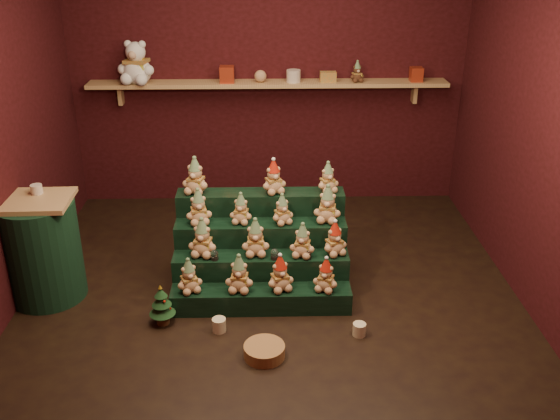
{
  "coord_description": "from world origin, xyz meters",
  "views": [
    {
      "loc": [
        -0.03,
        -4.33,
        2.76
      ],
      "look_at": [
        0.08,
        0.25,
        0.65
      ],
      "focal_mm": 40.0,
      "sensor_mm": 36.0,
      "label": 1
    }
  ],
  "objects_px": {
    "white_bear": "(136,57)",
    "brown_bear": "(357,72)",
    "mug_right": "(359,329)",
    "riser_tier_front": "(261,299)",
    "mug_left": "(219,325)",
    "wicker_basket": "(264,351)",
    "mini_christmas_tree": "(162,305)",
    "snow_globe_c": "(308,254)",
    "snow_globe_a": "(214,255)",
    "snow_globe_b": "(275,254)",
    "side_table": "(42,249)"
  },
  "relations": [
    {
      "from": "wicker_basket",
      "to": "snow_globe_b",
      "type": "bearing_deg",
      "value": 83.52
    },
    {
      "from": "snow_globe_b",
      "to": "brown_bear",
      "type": "height_order",
      "value": "brown_bear"
    },
    {
      "from": "side_table",
      "to": "mini_christmas_tree",
      "type": "relative_size",
      "value": 2.55
    },
    {
      "from": "snow_globe_c",
      "to": "side_table",
      "type": "height_order",
      "value": "side_table"
    },
    {
      "from": "riser_tier_front",
      "to": "mini_christmas_tree",
      "type": "bearing_deg",
      "value": -167.11
    },
    {
      "from": "snow_globe_b",
      "to": "brown_bear",
      "type": "relative_size",
      "value": 0.43
    },
    {
      "from": "snow_globe_c",
      "to": "white_bear",
      "type": "bearing_deg",
      "value": 129.98
    },
    {
      "from": "snow_globe_c",
      "to": "brown_bear",
      "type": "relative_size",
      "value": 0.39
    },
    {
      "from": "mini_christmas_tree",
      "to": "white_bear",
      "type": "distance_m",
      "value": 2.67
    },
    {
      "from": "snow_globe_c",
      "to": "mini_christmas_tree",
      "type": "distance_m",
      "value": 1.19
    },
    {
      "from": "riser_tier_front",
      "to": "snow_globe_c",
      "type": "xyz_separation_m",
      "value": [
        0.37,
        0.16,
        0.31
      ]
    },
    {
      "from": "brown_bear",
      "to": "side_table",
      "type": "bearing_deg",
      "value": -160.87
    },
    {
      "from": "brown_bear",
      "to": "mug_right",
      "type": "bearing_deg",
      "value": -110.39
    },
    {
      "from": "brown_bear",
      "to": "riser_tier_front",
      "type": "bearing_deg",
      "value": -129.86
    },
    {
      "from": "riser_tier_front",
      "to": "mug_right",
      "type": "relative_size",
      "value": 14.36
    },
    {
      "from": "riser_tier_front",
      "to": "mug_right",
      "type": "bearing_deg",
      "value": -26.38
    },
    {
      "from": "riser_tier_front",
      "to": "snow_globe_b",
      "type": "bearing_deg",
      "value": 55.9
    },
    {
      "from": "riser_tier_front",
      "to": "wicker_basket",
      "type": "distance_m",
      "value": 0.59
    },
    {
      "from": "side_table",
      "to": "brown_bear",
      "type": "relative_size",
      "value": 4.2
    },
    {
      "from": "snow_globe_a",
      "to": "brown_bear",
      "type": "bearing_deg",
      "value": 54.82
    },
    {
      "from": "snow_globe_b",
      "to": "mini_christmas_tree",
      "type": "height_order",
      "value": "snow_globe_b"
    },
    {
      "from": "side_table",
      "to": "white_bear",
      "type": "xyz_separation_m",
      "value": [
        0.52,
        1.8,
        1.16
      ]
    },
    {
      "from": "mug_right",
      "to": "riser_tier_front",
      "type": "bearing_deg",
      "value": 153.62
    },
    {
      "from": "mug_right",
      "to": "brown_bear",
      "type": "relative_size",
      "value": 0.48
    },
    {
      "from": "side_table",
      "to": "mug_left",
      "type": "bearing_deg",
      "value": -21.87
    },
    {
      "from": "snow_globe_c",
      "to": "side_table",
      "type": "bearing_deg",
      "value": 177.61
    },
    {
      "from": "snow_globe_c",
      "to": "mug_right",
      "type": "distance_m",
      "value": 0.72
    },
    {
      "from": "brown_bear",
      "to": "snow_globe_b",
      "type": "bearing_deg",
      "value": -129.04
    },
    {
      "from": "white_bear",
      "to": "brown_bear",
      "type": "distance_m",
      "value": 2.18
    },
    {
      "from": "riser_tier_front",
      "to": "brown_bear",
      "type": "xyz_separation_m",
      "value": [
        0.96,
        2.04,
        1.33
      ]
    },
    {
      "from": "riser_tier_front",
      "to": "snow_globe_c",
      "type": "distance_m",
      "value": 0.51
    },
    {
      "from": "mini_christmas_tree",
      "to": "riser_tier_front",
      "type": "bearing_deg",
      "value": 12.89
    },
    {
      "from": "snow_globe_b",
      "to": "snow_globe_c",
      "type": "relative_size",
      "value": 1.1
    },
    {
      "from": "mug_left",
      "to": "riser_tier_front",
      "type": "bearing_deg",
      "value": 41.93
    },
    {
      "from": "snow_globe_a",
      "to": "snow_globe_b",
      "type": "bearing_deg",
      "value": -0.0
    },
    {
      "from": "riser_tier_front",
      "to": "mini_christmas_tree",
      "type": "xyz_separation_m",
      "value": [
        -0.74,
        -0.17,
        0.07
      ]
    },
    {
      "from": "snow_globe_b",
      "to": "mini_christmas_tree",
      "type": "distance_m",
      "value": 0.94
    },
    {
      "from": "snow_globe_a",
      "to": "white_bear",
      "type": "relative_size",
      "value": 0.16
    },
    {
      "from": "mug_left",
      "to": "white_bear",
      "type": "relative_size",
      "value": 0.2
    },
    {
      "from": "mug_right",
      "to": "wicker_basket",
      "type": "xyz_separation_m",
      "value": [
        -0.7,
        -0.23,
        -0.0
      ]
    },
    {
      "from": "mug_left",
      "to": "white_bear",
      "type": "height_order",
      "value": "white_bear"
    },
    {
      "from": "wicker_basket",
      "to": "brown_bear",
      "type": "xyz_separation_m",
      "value": [
        0.94,
        2.63,
        1.38
      ]
    },
    {
      "from": "mug_left",
      "to": "white_bear",
      "type": "bearing_deg",
      "value": 111.1
    },
    {
      "from": "snow_globe_a",
      "to": "mug_right",
      "type": "distance_m",
      "value": 1.25
    },
    {
      "from": "white_bear",
      "to": "brown_bear",
      "type": "height_order",
      "value": "white_bear"
    },
    {
      "from": "snow_globe_a",
      "to": "brown_bear",
      "type": "height_order",
      "value": "brown_bear"
    },
    {
      "from": "riser_tier_front",
      "to": "wicker_basket",
      "type": "relative_size",
      "value": 4.83
    },
    {
      "from": "riser_tier_front",
      "to": "snow_globe_c",
      "type": "height_order",
      "value": "snow_globe_c"
    },
    {
      "from": "snow_globe_a",
      "to": "snow_globe_c",
      "type": "height_order",
      "value": "snow_globe_a"
    },
    {
      "from": "wicker_basket",
      "to": "white_bear",
      "type": "xyz_separation_m",
      "value": [
        -1.23,
        2.63,
        1.54
      ]
    }
  ]
}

